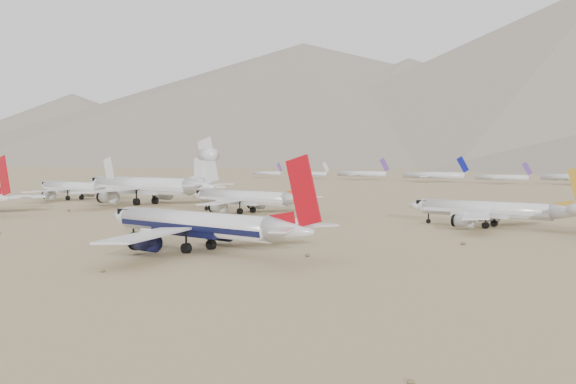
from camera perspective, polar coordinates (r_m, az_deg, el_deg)
name	(u,v)px	position (r m, az deg, el deg)	size (l,w,h in m)	color
ground	(197,245)	(119.29, -8.12, -4.67)	(7000.00, 7000.00, 0.00)	#8D7752
main_airliner	(201,225)	(109.89, -7.70, -2.95)	(46.74, 45.65, 16.50)	silver
row2_gold_tail	(492,210)	(153.66, 17.71, -1.56)	(40.50, 39.61, 14.42)	silver
row2_orange_tail	(248,198)	(184.78, -3.59, -0.57)	(43.73, 42.78, 15.60)	silver
row2_white_trijet	(149,186)	(223.86, -12.27, 0.54)	(63.76, 62.32, 22.59)	silver
row2_white_twin	(75,188)	(256.68, -18.38, 0.34)	(46.00, 45.01, 16.44)	silver
desert_scrub	(42,260)	(105.60, -21.00, -5.68)	(261.14, 121.67, 0.63)	brown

